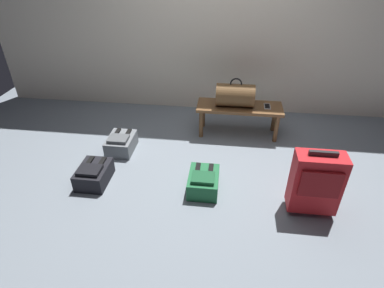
% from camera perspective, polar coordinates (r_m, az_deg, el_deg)
% --- Properties ---
extents(ground_plane, '(6.60, 6.60, 0.00)m').
position_cam_1_polar(ground_plane, '(3.18, 2.41, -5.87)').
color(ground_plane, slate).
extents(back_wall, '(6.00, 0.10, 2.80)m').
position_cam_1_polar(back_wall, '(4.12, 5.01, 24.57)').
color(back_wall, silver).
rests_on(back_wall, ground).
extents(bench, '(1.00, 0.36, 0.38)m').
position_cam_1_polar(bench, '(3.76, 8.64, 6.16)').
color(bench, brown).
rests_on(bench, ground).
extents(duffel_bag_brown, '(0.44, 0.26, 0.34)m').
position_cam_1_polar(duffel_bag_brown, '(3.68, 7.89, 8.86)').
color(duffel_bag_brown, brown).
rests_on(duffel_bag_brown, bench).
extents(cell_phone, '(0.07, 0.14, 0.01)m').
position_cam_1_polar(cell_phone, '(3.77, 13.59, 6.71)').
color(cell_phone, silver).
rests_on(cell_phone, bench).
extents(suitcase_upright_red, '(0.40, 0.22, 0.63)m').
position_cam_1_polar(suitcase_upright_red, '(2.79, 21.70, -6.52)').
color(suitcase_upright_red, red).
rests_on(suitcase_upright_red, ground).
extents(backpack_dark, '(0.28, 0.38, 0.21)m').
position_cam_1_polar(backpack_dark, '(3.20, -17.51, -5.25)').
color(backpack_dark, black).
rests_on(backpack_dark, ground).
extents(backpack_green, '(0.28, 0.38, 0.21)m').
position_cam_1_polar(backpack_green, '(2.97, 2.08, -6.87)').
color(backpack_green, '#1E6038').
rests_on(backpack_green, ground).
extents(backpack_grey, '(0.28, 0.38, 0.21)m').
position_cam_1_polar(backpack_grey, '(3.60, -12.82, 0.17)').
color(backpack_grey, slate).
rests_on(backpack_grey, ground).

